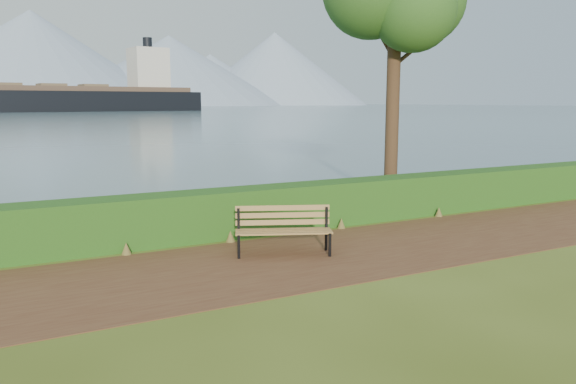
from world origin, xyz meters
TOP-DOWN VIEW (x-y plane):
  - ground at (0.00, 0.00)m, footprint 140.00×140.00m
  - path at (0.00, 0.30)m, footprint 40.00×3.40m
  - hedge at (0.00, 2.60)m, footprint 32.00×0.85m
  - water at (0.00, 260.00)m, footprint 700.00×510.00m
  - bench at (-0.53, 0.78)m, footprint 1.86×1.17m
  - cargo_ship at (15.11, 164.45)m, footprint 81.18×22.42m

SIDE VIEW (x-z plane):
  - ground at x=0.00m, z-range 0.00..0.00m
  - path at x=0.00m, z-range 0.00..0.01m
  - water at x=0.00m, z-range 0.00..0.01m
  - hedge at x=0.00m, z-range 0.00..1.00m
  - bench at x=-0.53m, z-range 0.07..0.97m
  - cargo_ship at x=15.11m, z-range -8.55..15.81m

